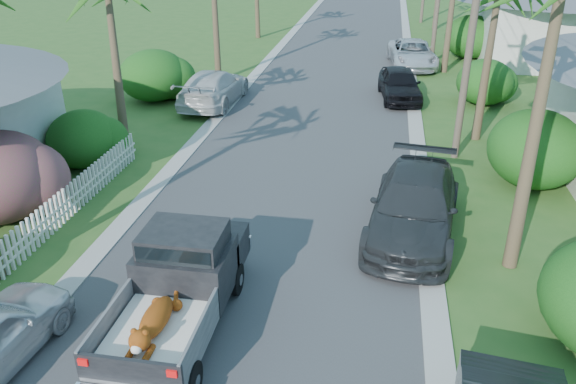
% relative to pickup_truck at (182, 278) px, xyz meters
% --- Properties ---
extents(road, '(8.00, 100.00, 0.02)m').
position_rel_pickup_truck_xyz_m(road, '(1.13, 22.52, -1.00)').
color(road, '#38383A').
rests_on(road, ground).
extents(curb_left, '(0.60, 100.00, 0.06)m').
position_rel_pickup_truck_xyz_m(curb_left, '(-3.17, 22.52, -0.98)').
color(curb_left, '#A5A39E').
rests_on(curb_left, ground).
extents(curb_right, '(0.60, 100.00, 0.06)m').
position_rel_pickup_truck_xyz_m(curb_right, '(5.43, 22.52, -0.98)').
color(curb_right, '#A5A39E').
rests_on(curb_right, ground).
extents(pickup_truck, '(1.98, 5.12, 2.06)m').
position_rel_pickup_truck_xyz_m(pickup_truck, '(0.00, 0.00, 0.00)').
color(pickup_truck, black).
rests_on(pickup_truck, ground).
extents(parked_car_rm, '(2.98, 5.85, 1.63)m').
position_rel_pickup_truck_xyz_m(parked_car_rm, '(5.02, 4.61, -0.20)').
color(parked_car_rm, '#2C2F31').
rests_on(parked_car_rm, ground).
extents(parked_car_rf, '(2.33, 4.61, 1.50)m').
position_rel_pickup_truck_xyz_m(parked_car_rf, '(4.73, 17.57, -0.26)').
color(parked_car_rf, black).
rests_on(parked_car_rf, ground).
extents(parked_car_rd, '(3.05, 5.61, 1.49)m').
position_rel_pickup_truck_xyz_m(parked_car_rd, '(5.51, 24.48, -0.26)').
color(parked_car_rd, silver).
rests_on(parked_car_rd, ground).
extents(parked_car_lf, '(2.41, 5.57, 1.59)m').
position_rel_pickup_truck_xyz_m(parked_car_lf, '(-3.87, 15.30, -0.21)').
color(parked_car_lf, silver).
rests_on(parked_car_lf, ground).
extents(shrub_l_c, '(2.40, 2.64, 2.00)m').
position_rel_pickup_truck_xyz_m(shrub_l_c, '(-6.27, 7.52, -0.01)').
color(shrub_l_c, '#124012').
rests_on(shrub_l_c, ground).
extents(shrub_l_d, '(3.20, 3.52, 2.40)m').
position_rel_pickup_truck_xyz_m(shrub_l_d, '(-6.87, 15.52, 0.19)').
color(shrub_l_d, '#124012').
rests_on(shrub_l_d, ground).
extents(shrub_r_b, '(3.00, 3.30, 2.50)m').
position_rel_pickup_truck_xyz_m(shrub_r_b, '(8.93, 8.52, 0.24)').
color(shrub_r_b, '#124012').
rests_on(shrub_r_b, ground).
extents(shrub_r_c, '(2.60, 2.86, 2.10)m').
position_rel_pickup_truck_xyz_m(shrub_r_c, '(8.63, 17.52, 0.04)').
color(shrub_r_c, '#124012').
rests_on(shrub_r_c, ground).
extents(shrub_r_d, '(3.20, 3.52, 2.60)m').
position_rel_pickup_truck_xyz_m(shrub_r_d, '(9.13, 27.52, 0.29)').
color(shrub_r_d, '#124012').
rests_on(shrub_r_d, ground).
extents(picket_fence, '(0.10, 11.00, 1.00)m').
position_rel_pickup_truck_xyz_m(picket_fence, '(-4.87, 3.02, -0.51)').
color(picket_fence, white).
rests_on(picket_fence, ground).
extents(house_right_far, '(9.00, 8.00, 4.60)m').
position_rel_pickup_truck_xyz_m(house_right_far, '(14.13, 27.52, 1.11)').
color(house_right_far, silver).
rests_on(house_right_far, ground).
extents(utility_pole_b, '(1.60, 0.26, 9.00)m').
position_rel_pickup_truck_xyz_m(utility_pole_b, '(6.73, 10.52, 3.59)').
color(utility_pole_b, brown).
rests_on(utility_pole_b, ground).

